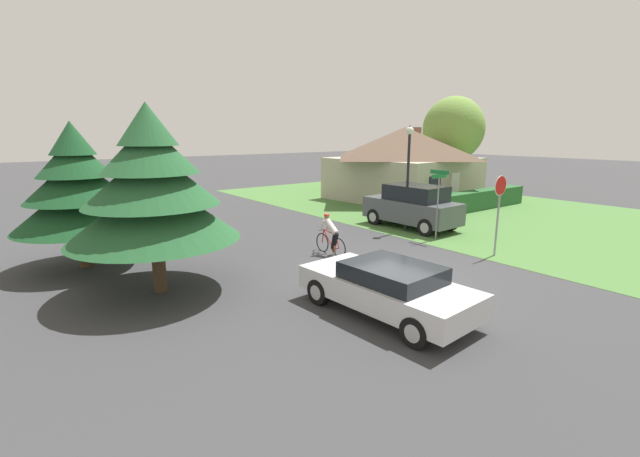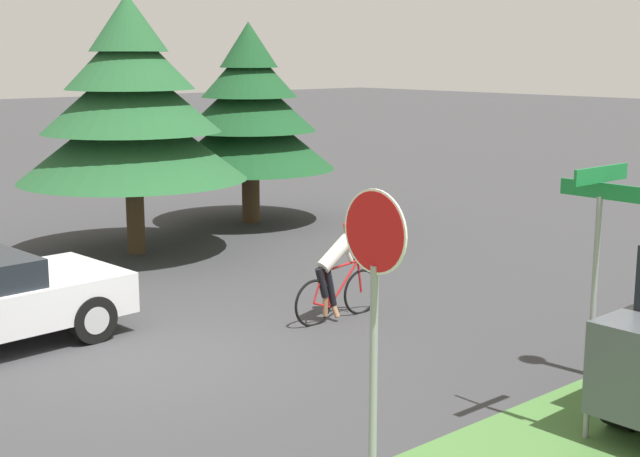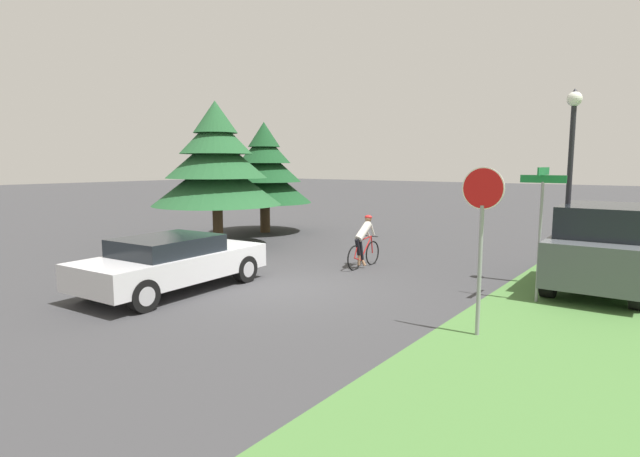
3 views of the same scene
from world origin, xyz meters
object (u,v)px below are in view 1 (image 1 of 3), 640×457
at_px(cottage_house, 404,162).
at_px(sedan_left_lane, 388,287).
at_px(cyclist, 331,235).
at_px(parked_suv_right, 412,207).
at_px(conifer_tall_far, 77,188).
at_px(street_name_sign, 438,192).
at_px(conifer_tall_near, 152,188).
at_px(deciduous_tree_right, 453,129).
at_px(stop_sign, 499,200).
at_px(street_lamp, 408,161).

xyz_separation_m(cottage_house, sedan_left_lane, (-14.38, -12.48, -1.75)).
xyz_separation_m(cyclist, parked_suv_right, (5.76, 1.19, 0.28)).
distance_m(parked_suv_right, conifer_tall_far, 13.41).
bearing_deg(street_name_sign, conifer_tall_near, 175.37).
bearing_deg(parked_suv_right, conifer_tall_far, 77.31).
relative_size(conifer_tall_far, deciduous_tree_right, 0.67).
relative_size(stop_sign, conifer_tall_far, 0.61).
bearing_deg(sedan_left_lane, deciduous_tree_right, -60.89).
height_order(cottage_house, cyclist, cottage_house).
relative_size(cyclist, parked_suv_right, 0.37).
xyz_separation_m(sedan_left_lane, conifer_tall_far, (-5.14, 8.67, 1.91)).
xyz_separation_m(parked_suv_right, conifer_tall_near, (-11.83, -1.19, 1.88)).
bearing_deg(cottage_house, conifer_tall_far, -174.39).
xyz_separation_m(street_name_sign, conifer_tall_near, (-10.92, 0.89, 0.92)).
distance_m(parked_suv_right, street_lamp, 2.25).
relative_size(cottage_house, street_name_sign, 3.23).
distance_m(parked_suv_right, street_name_sign, 2.46).
bearing_deg(conifer_tall_far, street_name_sign, -20.97).
bearing_deg(street_name_sign, sedan_left_lane, -150.27).
xyz_separation_m(cottage_house, deciduous_tree_right, (6.61, 1.08, 2.16)).
distance_m(street_name_sign, conifer_tall_near, 11.00).
bearing_deg(parked_suv_right, deciduous_tree_right, -61.73).
bearing_deg(cottage_house, street_name_sign, -136.41).
height_order(parked_suv_right, conifer_tall_near, conifer_tall_near).
relative_size(sedan_left_lane, street_name_sign, 1.60).
bearing_deg(conifer_tall_far, cyclist, -27.36).
bearing_deg(stop_sign, deciduous_tree_right, -139.30).
height_order(cottage_house, street_name_sign, cottage_house).
bearing_deg(conifer_tall_far, sedan_left_lane, -59.34).
distance_m(cyclist, street_lamp, 5.64).
height_order(parked_suv_right, conifer_tall_far, conifer_tall_far).
distance_m(cyclist, street_name_sign, 5.09).
bearing_deg(sedan_left_lane, conifer_tall_near, 34.83).
xyz_separation_m(parked_suv_right, street_lamp, (-0.73, -0.28, 2.11)).
relative_size(parked_suv_right, stop_sign, 1.57).
distance_m(stop_sign, deciduous_tree_right, 19.05).
distance_m(cyclist, parked_suv_right, 5.89).
xyz_separation_m(cottage_house, conifer_tall_near, (-18.28, -7.59, 0.46)).
height_order(cottage_house, sedan_left_lane, cottage_house).
relative_size(cyclist, street_name_sign, 0.59).
xyz_separation_m(cyclist, street_lamp, (5.03, 0.91, 2.39)).
distance_m(street_name_sign, deciduous_tree_right, 17.13).
bearing_deg(conifer_tall_near, street_lamp, 4.69).
relative_size(cottage_house, street_lamp, 1.99).
bearing_deg(cyclist, parked_suv_right, -78.34).
relative_size(cottage_house, stop_sign, 3.20).
height_order(stop_sign, street_lamp, street_lamp).
xyz_separation_m(stop_sign, deciduous_tree_right, (14.26, 12.36, 2.56)).
bearing_deg(street_lamp, deciduous_tree_right, 29.34).
bearing_deg(conifer_tall_far, cottage_house, 11.06).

